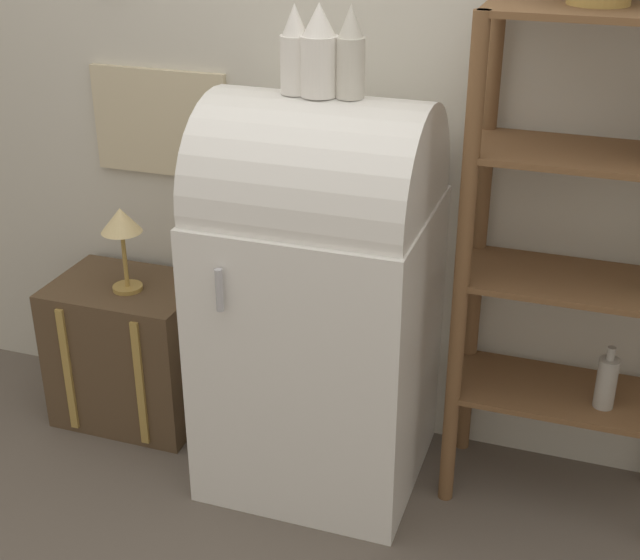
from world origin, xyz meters
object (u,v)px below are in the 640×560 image
object	(u,v)px
suitcase_trunk	(131,350)
vase_center	(319,53)
desk_lamp	(121,227)
vase_left	(295,52)
refrigerator	(320,292)
vase_right	(351,55)

from	to	relation	value
suitcase_trunk	vase_center	distance (m)	1.45
suitcase_trunk	desk_lamp	distance (m)	0.53
vase_left	desk_lamp	bearing A→B (deg)	175.38
suitcase_trunk	vase_center	world-z (taller)	vase_center
suitcase_trunk	vase_left	world-z (taller)	vase_left
refrigerator	vase_left	bearing A→B (deg)	178.42
refrigerator	vase_left	world-z (taller)	vase_left
vase_center	desk_lamp	world-z (taller)	vase_center
vase_right	vase_center	bearing A→B (deg)	-175.34
suitcase_trunk	vase_right	world-z (taller)	vase_right
vase_left	vase_center	xyz separation A→B (m)	(0.08, -0.00, 0.00)
suitcase_trunk	vase_center	bearing A→B (deg)	-6.52
vase_right	suitcase_trunk	bearing A→B (deg)	174.67
desk_lamp	vase_right	bearing A→B (deg)	-3.51
refrigerator	vase_right	distance (m)	0.79
refrigerator	vase_center	xyz separation A→B (m)	(-0.00, -0.00, 0.79)
suitcase_trunk	vase_center	xyz separation A→B (m)	(0.80, -0.09, 1.21)
vase_right	desk_lamp	world-z (taller)	vase_right
vase_left	desk_lamp	world-z (taller)	vase_left
vase_center	vase_right	distance (m)	0.10
suitcase_trunk	refrigerator	bearing A→B (deg)	-6.30
vase_center	vase_right	bearing A→B (deg)	4.66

